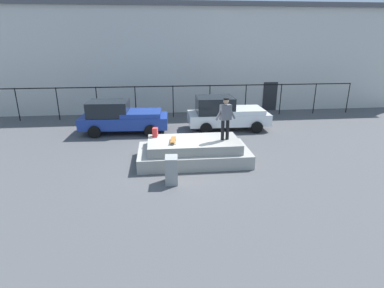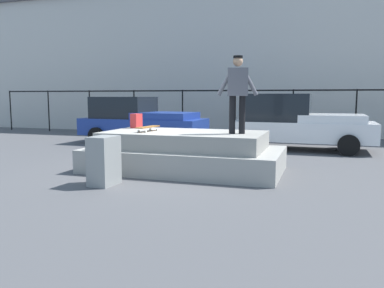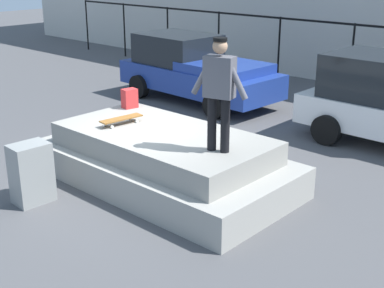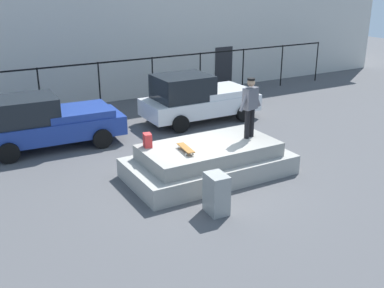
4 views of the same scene
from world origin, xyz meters
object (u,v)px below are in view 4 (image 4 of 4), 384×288
(skateboarder, at_px, (250,104))
(backpack, at_px, (148,140))
(skateboard, at_px, (186,148))
(car_white_pickup_mid, at_px, (197,98))
(utility_box, at_px, (217,194))
(car_blue_pickup_near, at_px, (45,122))

(skateboarder, relative_size, backpack, 4.56)
(skateboard, bearing_deg, backpack, 130.95)
(skateboarder, bearing_deg, skateboard, -177.11)
(car_white_pickup_mid, distance_m, utility_box, 7.43)
(skateboarder, bearing_deg, car_white_pickup_mid, 77.75)
(skateboarder, distance_m, utility_box, 3.30)
(car_blue_pickup_near, xyz_separation_m, utility_box, (2.41, -6.55, -0.38))
(skateboard, xyz_separation_m, backpack, (-0.72, 0.83, 0.09))
(skateboarder, relative_size, skateboard, 2.09)
(skateboard, xyz_separation_m, car_white_pickup_mid, (3.18, 4.86, -0.13))
(skateboarder, xyz_separation_m, backpack, (-2.87, 0.72, -0.81))
(backpack, relative_size, car_white_pickup_mid, 0.08)
(backpack, xyz_separation_m, car_blue_pickup_near, (-1.85, 3.95, -0.25))
(skateboard, relative_size, car_blue_pickup_near, 0.17)
(car_blue_pickup_near, bearing_deg, skateboard, -61.73)
(skateboard, height_order, car_white_pickup_mid, car_white_pickup_mid)
(skateboarder, bearing_deg, utility_box, -140.69)
(skateboard, xyz_separation_m, utility_box, (-0.16, -1.77, -0.54))
(utility_box, bearing_deg, car_white_pickup_mid, 66.82)
(skateboarder, distance_m, car_white_pickup_mid, 4.97)
(car_white_pickup_mid, bearing_deg, utility_box, -116.67)
(backpack, bearing_deg, skateboarder, -93.52)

